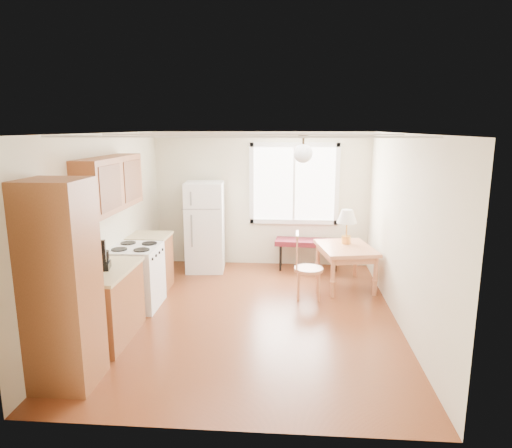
# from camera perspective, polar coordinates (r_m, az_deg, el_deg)

# --- Properties ---
(room_shell) EXTENTS (4.60, 5.60, 2.62)m
(room_shell) POSITION_cam_1_polar(r_m,az_deg,el_deg) (6.12, -0.76, -0.49)
(room_shell) COLOR #4F2110
(room_shell) RESTS_ON ground
(kitchen_run) EXTENTS (0.65, 3.40, 2.20)m
(kitchen_run) POSITION_cam_1_polar(r_m,az_deg,el_deg) (6.03, -17.84, -5.31)
(kitchen_run) COLOR brown
(kitchen_run) RESTS_ON ground
(window_unit) EXTENTS (1.64, 0.05, 1.51)m
(window_unit) POSITION_cam_1_polar(r_m,az_deg,el_deg) (8.49, 4.78, 5.03)
(window_unit) COLOR white
(window_unit) RESTS_ON room_shell
(pendant_light) EXTENTS (0.26, 0.26, 0.40)m
(pendant_light) POSITION_cam_1_polar(r_m,az_deg,el_deg) (6.37, 5.91, 8.89)
(pendant_light) COLOR #2F2315
(pendant_light) RESTS_ON room_shell
(refrigerator) EXTENTS (0.72, 0.72, 1.62)m
(refrigerator) POSITION_cam_1_polar(r_m,az_deg,el_deg) (8.31, -6.39, -0.33)
(refrigerator) COLOR white
(refrigerator) RESTS_ON ground
(bench) EXTENTS (1.22, 0.53, 0.55)m
(bench) POSITION_cam_1_polar(r_m,az_deg,el_deg) (8.44, 6.52, -2.39)
(bench) COLOR #58141F
(bench) RESTS_ON ground
(dining_table) EXTENTS (1.01, 1.22, 0.68)m
(dining_table) POSITION_cam_1_polar(r_m,az_deg,el_deg) (7.58, 11.13, -3.51)
(dining_table) COLOR #B26944
(dining_table) RESTS_ON ground
(chair) EXTENTS (0.45, 0.45, 1.01)m
(chair) POSITION_cam_1_polar(r_m,az_deg,el_deg) (6.98, 5.84, -4.66)
(chair) COLOR #B26944
(chair) RESTS_ON ground
(table_lamp) EXTENTS (0.33, 0.33, 0.57)m
(table_lamp) POSITION_cam_1_polar(r_m,az_deg,el_deg) (7.64, 11.30, 0.61)
(table_lamp) COLOR gold
(table_lamp) RESTS_ON dining_table
(coffee_maker) EXTENTS (0.24, 0.28, 0.38)m
(coffee_maker) POSITION_cam_1_polar(r_m,az_deg,el_deg) (5.77, -18.86, -4.10)
(coffee_maker) COLOR black
(coffee_maker) RESTS_ON kitchen_run
(kettle) EXTENTS (0.11, 0.11, 0.21)m
(kettle) POSITION_cam_1_polar(r_m,az_deg,el_deg) (5.79, -19.22, -4.64)
(kettle) COLOR red
(kettle) RESTS_ON kitchen_run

